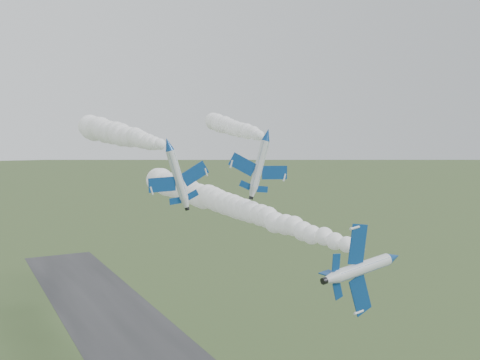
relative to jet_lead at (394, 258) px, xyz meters
name	(u,v)px	position (x,y,z in m)	size (l,w,h in m)	color
jet_lead	(394,258)	(0.00, 0.00, 0.00)	(3.45, 12.61, 10.36)	silver
smoke_trail_jet_lead	(229,205)	(-2.29, 38.69, 2.01)	(5.60, 71.79, 5.60)	white
jet_pair_left	(168,144)	(-17.80, 27.79, 13.21)	(9.14, 11.34, 3.54)	silver
smoke_trail_jet_pair_left	(117,133)	(-15.91, 62.23, 14.84)	(5.86, 64.76, 5.86)	white
jet_pair_right	(267,135)	(-1.35, 26.94, 14.58)	(9.59, 11.53, 3.53)	silver
smoke_trail_jet_pair_right	(230,126)	(9.69, 61.63, 16.49)	(4.54, 66.96, 4.54)	white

